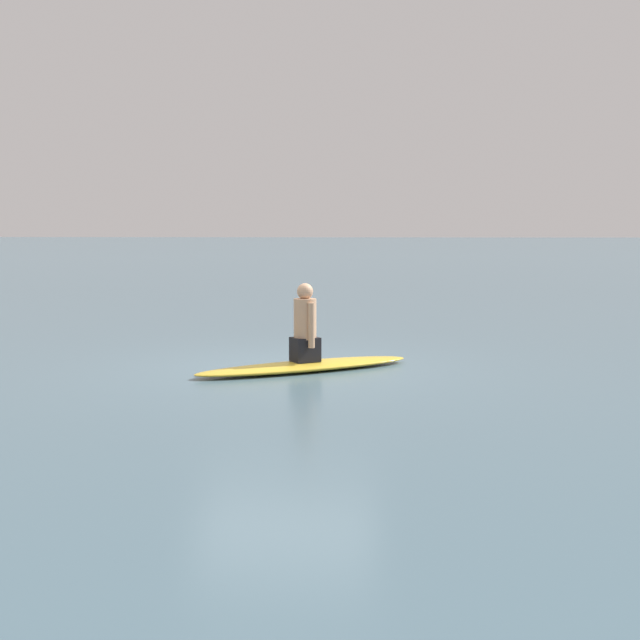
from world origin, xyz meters
TOP-DOWN VIEW (x-y plane):
  - ground_plane at (0.00, 0.00)m, footprint 400.00×400.00m
  - surfboard at (0.29, -0.24)m, footprint 3.01×2.24m
  - person_paddler at (0.29, -0.24)m, footprint 0.45×0.43m

SIDE VIEW (x-z plane):
  - ground_plane at x=0.00m, z-range 0.00..0.00m
  - surfboard at x=0.29m, z-range 0.00..0.13m
  - person_paddler at x=0.29m, z-range 0.07..1.13m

